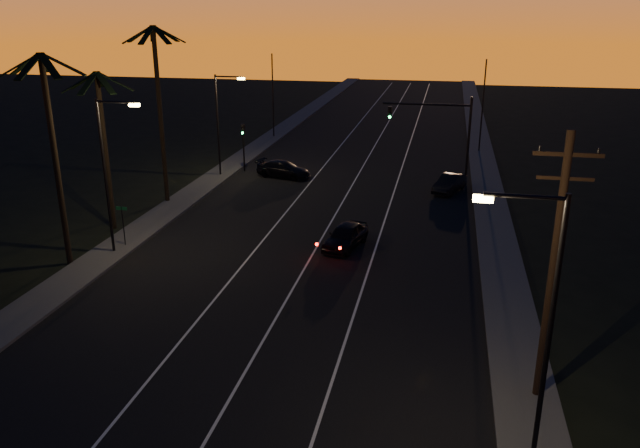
% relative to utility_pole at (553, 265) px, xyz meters
% --- Properties ---
extents(road, '(20.00, 170.00, 0.01)m').
position_rel_utility_pole_xyz_m(road, '(-11.60, 20.00, -5.31)').
color(road, black).
rests_on(road, ground).
extents(sidewalk_left, '(2.40, 170.00, 0.16)m').
position_rel_utility_pole_xyz_m(sidewalk_left, '(-22.80, 20.00, -5.24)').
color(sidewalk_left, '#3D3E3B').
rests_on(sidewalk_left, ground).
extents(sidewalk_right, '(2.40, 170.00, 0.16)m').
position_rel_utility_pole_xyz_m(sidewalk_right, '(-0.40, 20.00, -5.24)').
color(sidewalk_right, '#3D3E3B').
rests_on(sidewalk_right, ground).
extents(lane_stripe_left, '(0.12, 160.00, 0.01)m').
position_rel_utility_pole_xyz_m(lane_stripe_left, '(-14.60, 20.00, -5.30)').
color(lane_stripe_left, silver).
rests_on(lane_stripe_left, road).
extents(lane_stripe_mid, '(0.12, 160.00, 0.01)m').
position_rel_utility_pole_xyz_m(lane_stripe_mid, '(-11.10, 20.00, -5.30)').
color(lane_stripe_mid, silver).
rests_on(lane_stripe_mid, road).
extents(lane_stripe_right, '(0.12, 160.00, 0.01)m').
position_rel_utility_pole_xyz_m(lane_stripe_right, '(-7.60, 20.00, -5.30)').
color(lane_stripe_right, silver).
rests_on(lane_stripe_right, road).
extents(palm_near, '(4.25, 4.16, 11.53)m').
position_rel_utility_pole_xyz_m(palm_near, '(-24.20, 8.00, 1.76)').
color(palm_near, black).
rests_on(palm_near, ground).
extents(palm_mid, '(4.25, 4.16, 10.03)m').
position_rel_utility_pole_xyz_m(palm_mid, '(-24.80, 14.00, 0.94)').
color(palm_mid, black).
rests_on(palm_mid, ground).
extents(palm_far, '(4.25, 4.16, 12.53)m').
position_rel_utility_pole_xyz_m(palm_far, '(-23.80, 20.00, 2.30)').
color(palm_far, black).
rests_on(palm_far, ground).
extents(streetlight_left_near, '(2.55, 0.26, 9.00)m').
position_rel_utility_pole_xyz_m(streetlight_left_near, '(-22.30, 10.00, 0.01)').
color(streetlight_left_near, black).
rests_on(streetlight_left_near, ground).
extents(streetlight_left_far, '(2.55, 0.26, 8.50)m').
position_rel_utility_pole_xyz_m(streetlight_left_far, '(-22.29, 28.00, -0.25)').
color(streetlight_left_far, black).
rests_on(streetlight_left_far, ground).
extents(streetlight_right_near, '(2.55, 0.26, 9.00)m').
position_rel_utility_pole_xyz_m(streetlight_right_near, '(-0.90, -4.00, 0.01)').
color(streetlight_right_near, black).
rests_on(streetlight_right_near, ground).
extents(street_sign, '(0.70, 0.06, 2.60)m').
position_rel_utility_pole_xyz_m(street_sign, '(-22.40, 11.00, -3.66)').
color(street_sign, black).
rests_on(street_sign, ground).
extents(utility_pole, '(2.20, 0.28, 10.00)m').
position_rel_utility_pole_xyz_m(utility_pole, '(0.00, 0.00, 0.00)').
color(utility_pole, black).
rests_on(utility_pole, ground).
extents(signal_mast, '(7.10, 0.41, 7.00)m').
position_rel_utility_pole_xyz_m(signal_mast, '(-4.46, 29.99, -0.53)').
color(signal_mast, black).
rests_on(signal_mast, ground).
extents(signal_post, '(0.28, 0.37, 4.20)m').
position_rel_utility_pole_xyz_m(signal_post, '(-21.10, 29.98, -2.42)').
color(signal_post, black).
rests_on(signal_post, ground).
extents(far_pole_left, '(0.14, 0.14, 9.00)m').
position_rel_utility_pole_xyz_m(far_pole_left, '(-22.60, 45.00, -0.82)').
color(far_pole_left, black).
rests_on(far_pole_left, ground).
extents(far_pole_right, '(0.14, 0.14, 9.00)m').
position_rel_utility_pole_xyz_m(far_pole_right, '(-0.60, 42.00, -0.82)').
color(far_pole_right, black).
rests_on(far_pole_right, ground).
extents(lead_car, '(2.68, 4.94, 1.43)m').
position_rel_utility_pole_xyz_m(lead_car, '(-9.42, 13.63, -4.59)').
color(lead_car, black).
rests_on(lead_car, road).
extents(right_car, '(2.73, 4.28, 1.33)m').
position_rel_utility_pole_xyz_m(right_car, '(-3.39, 26.99, -4.64)').
color(right_car, black).
rests_on(right_car, road).
extents(cross_car, '(5.03, 3.01, 1.37)m').
position_rel_utility_pole_xyz_m(cross_car, '(-17.20, 28.69, -4.62)').
color(cross_car, black).
rests_on(cross_car, road).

